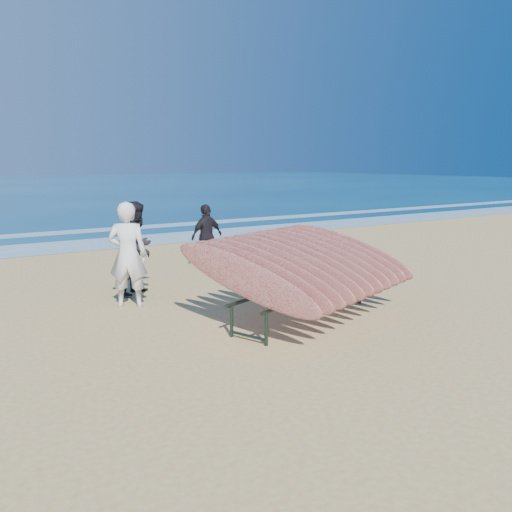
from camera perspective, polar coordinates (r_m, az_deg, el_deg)
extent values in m
plane|color=tan|center=(9.27, 2.74, -6.51)|extent=(120.00, 120.00, 0.00)
plane|color=white|center=(18.15, -16.18, 1.26)|extent=(160.00, 160.00, 0.00)
plane|color=white|center=(21.49, -18.97, 2.40)|extent=(160.00, 160.00, 0.00)
cylinder|color=black|center=(7.84, 1.08, -7.68)|extent=(0.06, 0.06, 0.50)
cylinder|color=black|center=(10.29, 10.91, -3.58)|extent=(0.06, 0.06, 0.50)
cylinder|color=black|center=(8.23, -2.59, -6.84)|extent=(0.06, 0.06, 0.50)
cylinder|color=black|center=(10.59, 7.76, -3.11)|extent=(0.06, 0.06, 0.50)
cylinder|color=black|center=(8.97, 6.71, -3.83)|extent=(3.04, 1.11, 0.06)
cylinder|color=black|center=(9.30, 3.26, -3.27)|extent=(3.04, 1.11, 0.06)
cylinder|color=black|center=(8.08, -0.80, -8.41)|extent=(0.26, 0.63, 0.04)
cylinder|color=black|center=(10.48, 9.29, -4.25)|extent=(0.26, 0.63, 0.04)
ellipsoid|color=#660711|center=(7.80, -1.13, -2.40)|extent=(0.97, 2.62, 1.21)
ellipsoid|color=#660711|center=(8.04, 0.24, -2.03)|extent=(0.97, 2.62, 1.21)
ellipsoid|color=#660711|center=(8.28, 1.54, -1.67)|extent=(0.97, 2.62, 1.21)
ellipsoid|color=#660711|center=(8.53, 2.76, -1.34)|extent=(0.97, 2.62, 1.21)
ellipsoid|color=#660711|center=(8.78, 3.91, -1.02)|extent=(0.97, 2.62, 1.21)
ellipsoid|color=#660711|center=(9.04, 5.00, -0.72)|extent=(0.97, 2.62, 1.21)
ellipsoid|color=#660711|center=(9.29, 6.02, -0.44)|extent=(0.97, 2.62, 1.21)
ellipsoid|color=#660711|center=(9.56, 6.99, -0.17)|extent=(0.97, 2.62, 1.21)
ellipsoid|color=#660711|center=(9.82, 7.91, 0.08)|extent=(0.97, 2.62, 1.21)
ellipsoid|color=#660711|center=(10.09, 8.78, 0.32)|extent=(0.97, 2.62, 1.21)
ellipsoid|color=#660711|center=(10.36, 9.60, 0.55)|extent=(0.97, 2.62, 1.21)
imported|color=silver|center=(10.01, -13.35, 0.11)|extent=(0.84, 0.77, 1.92)
imported|color=black|center=(11.00, -12.40, 0.82)|extent=(1.14, 1.11, 1.85)
imported|color=black|center=(13.49, -5.20, 2.10)|extent=(0.99, 0.56, 1.59)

